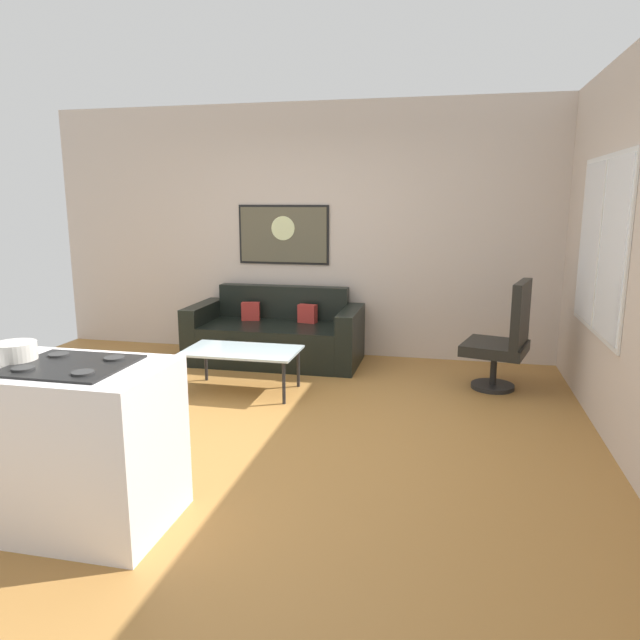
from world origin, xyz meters
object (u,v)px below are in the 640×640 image
couch (276,336)px  coffee_table (242,353)px  armchair (505,338)px  wall_painting (283,235)px  mixing_bowl (15,353)px

couch → coffee_table: couch is taller
armchair → wall_painting: bearing=158.2°
coffee_table → mixing_bowl: mixing_bowl is taller
mixing_bowl → wall_painting: 3.89m
mixing_bowl → couch: bearing=82.8°
coffee_table → wall_painting: (-0.03, 1.53, 0.99)m
armchair → mixing_bowl: size_ratio=4.66×
couch → armchair: size_ratio=1.79×
couch → mixing_bowl: bearing=-97.2°
couch → wall_painting: (-0.03, 0.44, 1.08)m
couch → mixing_bowl: size_ratio=8.37×
couch → coffee_table: (0.00, -1.08, 0.09)m
armchair → mixing_bowl: armchair is taller
coffee_table → wall_painting: size_ratio=0.99×
mixing_bowl → wall_painting: bearing=84.1°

